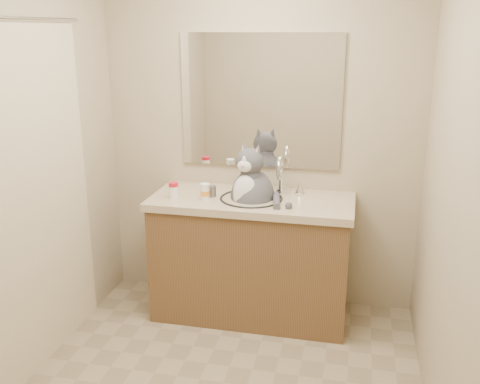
{
  "coord_description": "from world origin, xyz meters",
  "views": [
    {
      "loc": [
        0.65,
        -2.34,
        1.91
      ],
      "look_at": [
        -0.01,
        0.65,
        0.98
      ],
      "focal_mm": 40.0,
      "sensor_mm": 36.0,
      "label": 1
    }
  ],
  "objects_px": {
    "cat": "(252,194)",
    "pill_bottle_redcap": "(174,190)",
    "pill_bottle_orange": "(205,192)",
    "grey_canister": "(213,191)"
  },
  "relations": [
    {
      "from": "pill_bottle_redcap",
      "to": "pill_bottle_orange",
      "type": "distance_m",
      "value": 0.21
    },
    {
      "from": "pill_bottle_redcap",
      "to": "grey_canister",
      "type": "relative_size",
      "value": 1.47
    },
    {
      "from": "pill_bottle_redcap",
      "to": "grey_canister",
      "type": "distance_m",
      "value": 0.26
    },
    {
      "from": "cat",
      "to": "pill_bottle_redcap",
      "type": "relative_size",
      "value": 5.41
    },
    {
      "from": "cat",
      "to": "grey_canister",
      "type": "height_order",
      "value": "cat"
    },
    {
      "from": "pill_bottle_redcap",
      "to": "pill_bottle_orange",
      "type": "bearing_deg",
      "value": 7.89
    },
    {
      "from": "pill_bottle_redcap",
      "to": "pill_bottle_orange",
      "type": "height_order",
      "value": "pill_bottle_redcap"
    },
    {
      "from": "cat",
      "to": "pill_bottle_redcap",
      "type": "distance_m",
      "value": 0.52
    },
    {
      "from": "pill_bottle_orange",
      "to": "grey_canister",
      "type": "bearing_deg",
      "value": 61.95
    },
    {
      "from": "pill_bottle_redcap",
      "to": "pill_bottle_orange",
      "type": "xyz_separation_m",
      "value": [
        0.21,
        0.03,
        -0.0
      ]
    }
  ]
}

